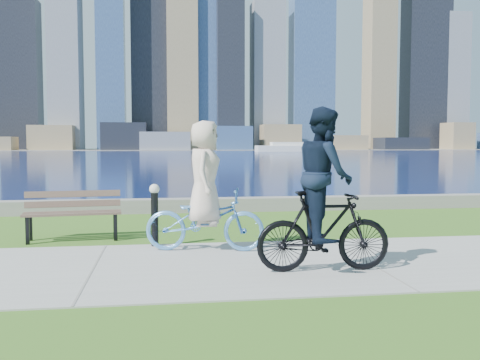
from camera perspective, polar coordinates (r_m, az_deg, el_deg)
The scene contains 11 objects.
ground at distance 8.41m, azimuth 13.10°, elevation -8.46°, with size 320.00×320.00×0.00m, color #305A17.
concrete_path at distance 8.40m, azimuth 13.10°, elevation -8.39°, with size 80.00×3.50×0.02m, color gray.
seawall at distance 14.25m, azimuth 4.00°, elevation -2.55°, with size 90.00×0.50×0.35m, color slate.
bay_water at distance 79.72m, azimuth -6.10°, elevation 2.69°, with size 320.00×131.00×0.01m, color #0C1A4E.
far_shore at distance 137.68m, azimuth -7.01°, elevation 3.25°, with size 320.00×30.00×0.12m, color gray.
city_skyline at distance 139.32m, azimuth -6.91°, elevation 13.24°, with size 175.74×23.17×76.00m.
ferry_far at distance 109.04m, azimuth 5.46°, elevation 3.46°, with size 14.25×4.07×1.93m.
park_bench at distance 10.37m, azimuth -17.40°, elevation -3.11°, with size 1.79×0.78×0.90m.
bollard_lamp at distance 9.33m, azimuth -9.09°, elevation -3.28°, with size 0.18×0.18×1.09m.
cyclist_woman at distance 8.79m, azimuth -3.79°, elevation -2.44°, with size 1.06×2.06×2.14m.
cyclist_man at distance 7.43m, azimuth 8.95°, elevation -2.44°, with size 0.72×1.88×2.27m.
Camera 1 is at (-3.01, -7.64, 1.80)m, focal length 40.00 mm.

